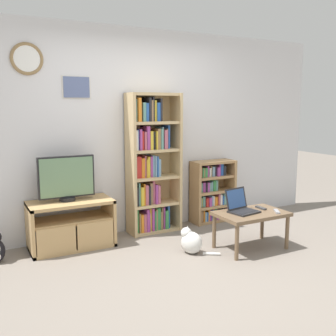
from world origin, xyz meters
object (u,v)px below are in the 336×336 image
Objects in this scene: tv_stand at (71,224)px; television at (67,178)px; bookshelf_tall at (150,166)px; coffee_table at (251,217)px; remote_far_from_laptop at (277,211)px; remote_near_laptop at (261,208)px; bookshelf_short at (211,193)px; cat at (191,241)px; laptop at (241,206)px.

tv_stand is 0.54m from television.
bookshelf_tall reaches higher than coffee_table.
television is 2.43m from remote_far_from_laptop.
television reaches higher than remote_near_laptop.
bookshelf_short is 5.44× the size of remote_far_from_laptop.
bookshelf_tall reaches higher than remote_far_from_laptop.
remote_far_from_laptop is (1.00, -1.26, -0.43)m from bookshelf_tall.
tv_stand is 0.53× the size of bookshelf_tall.
remote_near_laptop is at bearing -25.45° from television.
tv_stand reaches higher than remote_far_from_laptop.
bookshelf_tall reaches higher than cat.
bookshelf_tall is 11.19× the size of remote_far_from_laptop.
remote_far_from_laptop is 0.40× the size of cat.
remote_near_laptop is at bearing -24.69° from tv_stand.
tv_stand is 1.48× the size of television.
television is 0.73× the size of bookshelf_short.
laptop is (1.74, -0.96, -0.32)m from television.
laptop reaches higher than coffee_table.
bookshelf_short is at bearing 122.69° from remote_far_from_laptop.
cat is (-0.59, 0.12, -0.36)m from laptop.
remote_near_laptop is at bearing -47.92° from bookshelf_tall.
bookshelf_short is at bearing 2.57° from television.
cat is (1.15, -0.85, -0.68)m from television.
tv_stand is 5.92× the size of remote_far_from_laptop.
bookshelf_short is 1.33m from cat.
television is 1.58m from cat.
tv_stand is at bearing 151.32° from coffee_table.
tv_stand is 2.35× the size of cat.
coffee_table is 1.99× the size of cat.
cat is (-0.89, 0.12, -0.31)m from remote_near_laptop.
bookshelf_tall is 1.06m from bookshelf_short.
bookshelf_tall is at bearing 4.14° from television.
cat is at bearing -35.43° from tv_stand.
bookshelf_short is (2.02, 0.14, 0.13)m from tv_stand.
cat is at bearing -86.32° from bookshelf_tall.
bookshelf_short is 2.16× the size of cat.
remote_near_laptop is (0.95, -1.05, -0.43)m from bookshelf_tall.
coffee_table is 5.02× the size of remote_near_laptop.
bookshelf_tall is 2.23× the size of coffee_table.
tv_stand is 2.68× the size of laptop.
coffee_table is 2.27× the size of laptop.
tv_stand is at bearing -24.69° from remote_near_laptop.
television is at bearing -25.45° from remote_near_laptop.
cat is (1.13, -0.80, -0.14)m from tv_stand.
laptop is at bearing -28.96° from television.
remote_near_laptop is 1.00× the size of remote_far_from_laptop.
bookshelf_short reaches higher than remote_far_from_laptop.
bookshelf_short is 1.15m from coffee_table.
remote_near_laptop is at bearing -42.64° from cat.
tv_stand is 1.09× the size of bookshelf_short.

